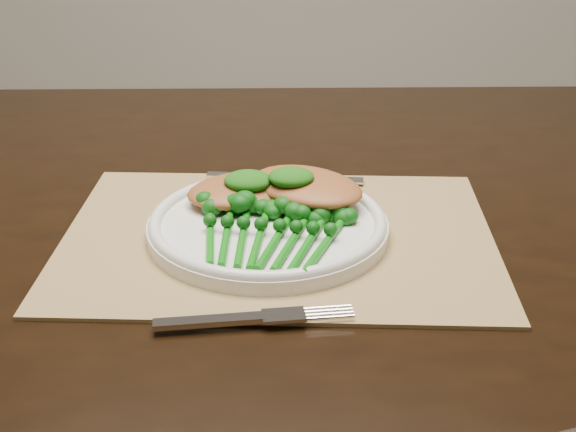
{
  "coord_description": "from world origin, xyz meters",
  "views": [
    {
      "loc": [
        -0.01,
        -0.7,
        1.14
      ],
      "look_at": [
        -0.05,
        0.05,
        0.78
      ],
      "focal_mm": 50.0,
      "sensor_mm": 36.0,
      "label": 1
    }
  ],
  "objects_px": {
    "dinner_plate": "(268,225)",
    "chicken_fillet_left": "(244,190)",
    "broccolini_bundle": "(267,240)",
    "placemat": "(278,237)"
  },
  "relations": [
    {
      "from": "chicken_fillet_left",
      "to": "broccolini_bundle",
      "type": "bearing_deg",
      "value": -97.19
    },
    {
      "from": "chicken_fillet_left",
      "to": "broccolini_bundle",
      "type": "distance_m",
      "value": 0.11
    },
    {
      "from": "placemat",
      "to": "dinner_plate",
      "type": "height_order",
      "value": "dinner_plate"
    },
    {
      "from": "broccolini_bundle",
      "to": "dinner_plate",
      "type": "bearing_deg",
      "value": 99.74
    },
    {
      "from": "chicken_fillet_left",
      "to": "dinner_plate",
      "type": "bearing_deg",
      "value": -84.93
    },
    {
      "from": "dinner_plate",
      "to": "broccolini_bundle",
      "type": "distance_m",
      "value": 0.05
    },
    {
      "from": "dinner_plate",
      "to": "chicken_fillet_left",
      "type": "xyz_separation_m",
      "value": [
        -0.03,
        0.05,
        0.02
      ]
    },
    {
      "from": "dinner_plate",
      "to": "broccolini_bundle",
      "type": "relative_size",
      "value": 1.48
    },
    {
      "from": "placemat",
      "to": "chicken_fillet_left",
      "type": "xyz_separation_m",
      "value": [
        -0.04,
        0.05,
        0.03
      ]
    },
    {
      "from": "dinner_plate",
      "to": "chicken_fillet_left",
      "type": "height_order",
      "value": "chicken_fillet_left"
    }
  ]
}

